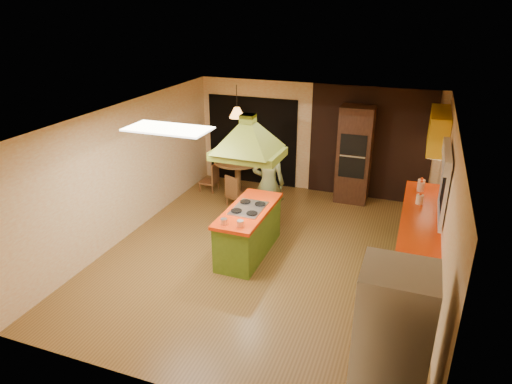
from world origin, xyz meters
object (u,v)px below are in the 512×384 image
at_px(refrigerator, 391,344).
at_px(canister_large, 421,185).
at_px(kitchen_island, 249,231).
at_px(dining_table, 238,170).
at_px(man, 268,184).
at_px(wall_oven, 354,155).

xyz_separation_m(refrigerator, canister_large, (0.15, 4.42, 0.12)).
bearing_deg(kitchen_island, dining_table, 116.46).
distance_m(kitchen_island, man, 1.28).
bearing_deg(canister_large, dining_table, 169.73).
bearing_deg(wall_oven, man, -127.84).
xyz_separation_m(refrigerator, wall_oven, (-1.26, 5.64, 0.17)).
bearing_deg(canister_large, man, -168.53).
distance_m(wall_oven, canister_large, 1.87).
height_order(kitchen_island, man, man).
distance_m(man, wall_oven, 2.26).
xyz_separation_m(wall_oven, dining_table, (-2.54, -0.50, -0.50)).
bearing_deg(wall_oven, dining_table, -169.19).
distance_m(man, refrigerator, 4.67).
relative_size(refrigerator, canister_large, 9.16).
height_order(dining_table, canister_large, canister_large).
xyz_separation_m(refrigerator, dining_table, (-3.81, 5.14, -0.32)).
distance_m(kitchen_island, refrigerator, 3.73).
bearing_deg(man, refrigerator, 111.55).
bearing_deg(kitchen_island, man, 92.71).
bearing_deg(refrigerator, canister_large, 88.10).
xyz_separation_m(kitchen_island, canister_large, (2.74, 1.78, 0.58)).
xyz_separation_m(wall_oven, canister_large, (1.42, -1.22, -0.05)).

